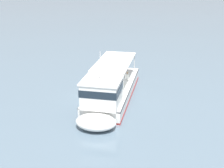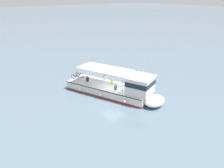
{
  "view_description": "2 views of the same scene",
  "coord_description": "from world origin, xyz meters",
  "views": [
    {
      "loc": [
        -13.29,
        20.0,
        10.43
      ],
      "look_at": [
        -0.2,
        -0.6,
        1.4
      ],
      "focal_mm": 47.75,
      "sensor_mm": 36.0,
      "label": 1
    },
    {
      "loc": [
        15.43,
        19.4,
        11.85
      ],
      "look_at": [
        -0.2,
        -0.6,
        1.4
      ],
      "focal_mm": 35.67,
      "sensor_mm": 36.0,
      "label": 2
    }
  ],
  "objects": [
    {
      "name": "ground_plane",
      "position": [
        0.0,
        0.0,
        0.0
      ],
      "size": [
        400.0,
        400.0,
        0.0
      ],
      "primitive_type": "plane",
      "color": "slate"
    },
    {
      "name": "ferry_main",
      "position": [
        -0.56,
        0.36,
        1.02
      ],
      "size": [
        7.38,
        12.98,
        5.32
      ],
      "color": "white",
      "rests_on": "ground"
    }
  ]
}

